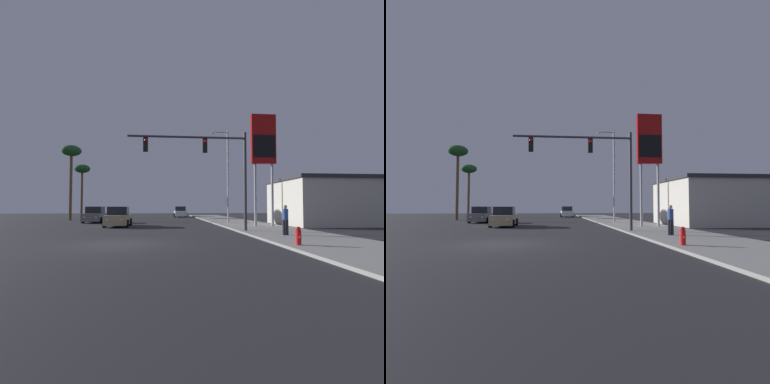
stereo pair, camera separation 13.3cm
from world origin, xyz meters
The scene contains 13 objects.
ground_plane centered at (0.00, 0.00, 0.00)m, with size 120.00×120.00×0.00m, color #28282B.
sidewalk_right centered at (9.50, 10.00, 0.06)m, with size 5.00×60.00×0.12m.
building_gas_station centered at (18.00, 12.60, 2.16)m, with size 10.30×8.30×4.30m.
car_tan centered at (-1.68, 12.14, 0.76)m, with size 2.04×4.32×1.68m.
car_white centered at (4.95, 33.94, 0.76)m, with size 2.04×4.32×1.68m.
car_grey centered at (-4.99, 18.64, 0.76)m, with size 2.04×4.33×1.68m.
traffic_light_mast centered at (5.22, 5.40, 4.75)m, with size 7.79×0.36×6.50m.
street_lamp centered at (8.30, 14.79, 5.12)m, with size 1.74×0.24×9.00m.
gas_station_sign centered at (10.12, 9.34, 6.62)m, with size 2.00×0.42×9.00m.
fire_hydrant centered at (7.59, -1.94, 0.49)m, with size 0.24×0.34×0.76m.
pedestrian_on_sidewalk centered at (8.82, 2.21, 1.03)m, with size 0.34×0.32×1.67m.
palm_tree_far centered at (-10.36, 34.00, 7.12)m, with size 2.40×2.40×8.21m.
palm_tree_mid centered at (-9.11, 24.00, 8.01)m, with size 2.40×2.40×9.21m.
Camera 2 is at (2.10, -13.84, 1.72)m, focal length 28.00 mm.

